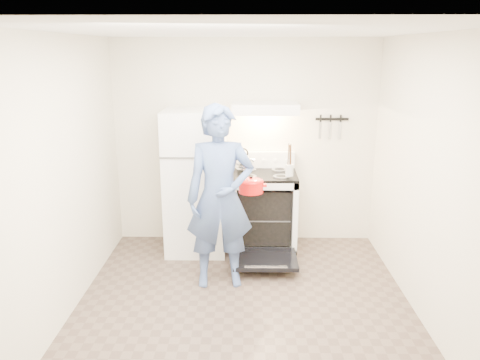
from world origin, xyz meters
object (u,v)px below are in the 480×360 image
(refrigerator, at_px, (196,182))
(stove_body, at_px, (264,212))
(tea_kettle, at_px, (243,160))
(dutch_oven, at_px, (251,187))
(person, at_px, (220,198))

(refrigerator, height_order, stove_body, refrigerator)
(stove_body, height_order, tea_kettle, tea_kettle)
(tea_kettle, bearing_deg, refrigerator, -167.94)
(refrigerator, height_order, dutch_oven, refrigerator)
(stove_body, bearing_deg, tea_kettle, 159.51)
(refrigerator, xyz_separation_m, tea_kettle, (0.56, 0.12, 0.24))
(refrigerator, bearing_deg, dutch_oven, -42.99)
(stove_body, xyz_separation_m, tea_kettle, (-0.25, 0.09, 0.63))
(dutch_oven, bearing_deg, person, -139.46)
(stove_body, distance_m, person, 1.12)
(stove_body, distance_m, tea_kettle, 0.69)
(refrigerator, height_order, person, person)
(stove_body, bearing_deg, dutch_oven, -104.40)
(refrigerator, relative_size, stove_body, 1.85)
(person, bearing_deg, dutch_oven, 33.88)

